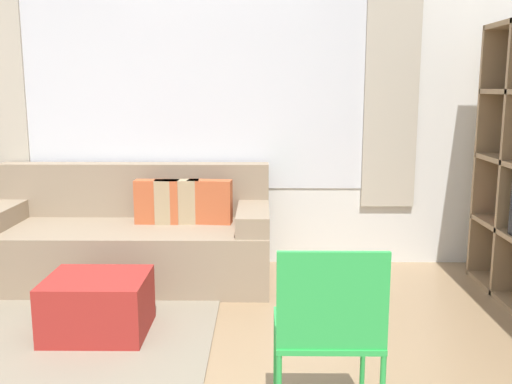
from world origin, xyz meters
name	(u,v)px	position (x,y,z in m)	size (l,w,h in m)	color
wall_back	(195,104)	(0.00, 2.88, 1.36)	(6.45, 0.11, 2.70)	white
couch_main	(131,240)	(-0.47, 2.40, 0.32)	(2.19, 0.90, 0.88)	gray
ottoman	(98,306)	(-0.44, 1.36, 0.18)	(0.60, 0.51, 0.37)	#A82823
folding_chair	(328,323)	(0.83, 0.34, 0.52)	(0.44, 0.46, 0.86)	green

